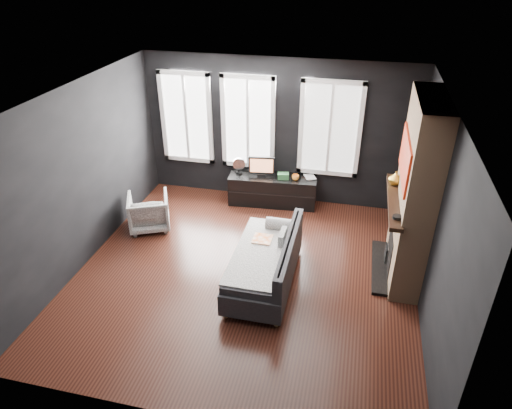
% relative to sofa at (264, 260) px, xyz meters
% --- Properties ---
extents(floor, '(5.00, 5.00, 0.00)m').
position_rel_sofa_xyz_m(floor, '(-0.32, 0.13, -0.40)').
color(floor, black).
rests_on(floor, ground).
extents(ceiling, '(5.00, 5.00, 0.00)m').
position_rel_sofa_xyz_m(ceiling, '(-0.32, 0.13, 2.30)').
color(ceiling, white).
rests_on(ceiling, ground).
extents(wall_back, '(5.00, 0.02, 2.70)m').
position_rel_sofa_xyz_m(wall_back, '(-0.32, 2.63, 0.95)').
color(wall_back, black).
rests_on(wall_back, ground).
extents(wall_left, '(0.02, 5.00, 2.70)m').
position_rel_sofa_xyz_m(wall_left, '(-2.82, 0.13, 0.95)').
color(wall_left, black).
rests_on(wall_left, ground).
extents(wall_right, '(0.02, 5.00, 2.70)m').
position_rel_sofa_xyz_m(wall_right, '(2.18, 0.13, 0.95)').
color(wall_right, black).
rests_on(wall_right, ground).
extents(windows, '(4.00, 0.16, 1.76)m').
position_rel_sofa_xyz_m(windows, '(-0.77, 2.59, 1.98)').
color(windows, white).
rests_on(windows, wall_back).
extents(fireplace, '(0.70, 1.62, 2.70)m').
position_rel_sofa_xyz_m(fireplace, '(1.98, 0.73, 0.95)').
color(fireplace, '#93724C').
rests_on(fireplace, floor).
extents(sofa, '(0.94, 1.86, 0.80)m').
position_rel_sofa_xyz_m(sofa, '(0.00, 0.00, 0.00)').
color(sofa, '#27272A').
rests_on(sofa, floor).
extents(stripe_pillow, '(0.08, 0.32, 0.32)m').
position_rel_sofa_xyz_m(stripe_pillow, '(0.21, 0.29, 0.18)').
color(stripe_pillow, gray).
rests_on(stripe_pillow, sofa).
extents(armchair, '(0.87, 0.85, 0.69)m').
position_rel_sofa_xyz_m(armchair, '(-2.27, 1.03, -0.06)').
color(armchair, silver).
rests_on(armchair, floor).
extents(media_console, '(1.67, 0.63, 0.56)m').
position_rel_sofa_xyz_m(media_console, '(-0.35, 2.37, -0.12)').
color(media_console, black).
rests_on(media_console, floor).
extents(monitor, '(0.50, 0.17, 0.44)m').
position_rel_sofa_xyz_m(monitor, '(-0.56, 2.34, 0.38)').
color(monitor, black).
rests_on(monitor, media_console).
extents(desk_fan, '(0.29, 0.29, 0.33)m').
position_rel_sofa_xyz_m(desk_fan, '(-0.99, 2.35, 0.33)').
color(desk_fan, '#9C9C9C').
rests_on(desk_fan, media_console).
extents(mug, '(0.15, 0.12, 0.13)m').
position_rel_sofa_xyz_m(mug, '(0.09, 2.32, 0.23)').
color(mug, orange).
rests_on(mug, media_console).
extents(book, '(0.18, 0.09, 0.25)m').
position_rel_sofa_xyz_m(book, '(0.25, 2.46, 0.29)').
color(book, '#B8AB8F').
rests_on(book, media_console).
extents(storage_box, '(0.22, 0.17, 0.11)m').
position_rel_sofa_xyz_m(storage_box, '(-0.14, 2.32, 0.22)').
color(storage_box, '#2F6B39').
rests_on(storage_box, media_console).
extents(mantel_vase, '(0.22, 0.22, 0.20)m').
position_rel_sofa_xyz_m(mantel_vase, '(1.73, 1.18, 0.93)').
color(mantel_vase, gold).
rests_on(mantel_vase, fireplace).
extents(mantel_clock, '(0.15, 0.15, 0.04)m').
position_rel_sofa_xyz_m(mantel_clock, '(1.73, 0.18, 0.85)').
color(mantel_clock, black).
rests_on(mantel_clock, fireplace).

